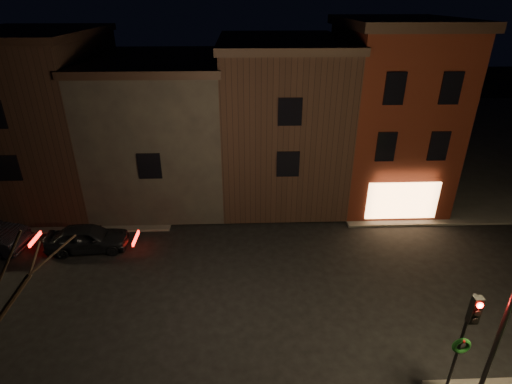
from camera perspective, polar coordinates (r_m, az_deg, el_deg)
The scene contains 9 objects.
ground at distance 18.25m, azimuth 1.27°, elevation -13.63°, with size 120.00×120.00×0.00m, color black.
sidewalk_far_right at distance 41.56m, azimuth 28.40°, elevation 6.82°, with size 30.00×30.00×0.12m, color #2D2B28.
sidewalk_far_left at distance 40.66m, azimuth -30.21°, elevation 6.02°, with size 30.00×30.00×0.12m, color #2D2B28.
corner_building at distance 25.86m, azimuth 18.43°, elevation 10.85°, with size 6.50×8.50×10.50m.
row_building_a at distance 25.53m, azimuth 3.42°, elevation 10.62°, with size 7.30×10.30×9.40m.
row_building_b at distance 26.01m, azimuth -12.94°, elevation 9.15°, with size 7.80×10.30×8.40m.
row_building_c at distance 28.08m, azimuth -27.99°, elevation 9.61°, with size 7.30×10.30×9.90m.
traffic_signal at distance 13.90m, azimuth 27.83°, elevation -17.26°, with size 0.58×0.38×4.05m.
parked_car_a at distance 22.04m, azimuth -22.92°, elevation -6.04°, with size 1.62×4.03×1.37m, color black.
Camera 1 is at (-0.92, -13.97, 11.70)m, focal length 28.00 mm.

